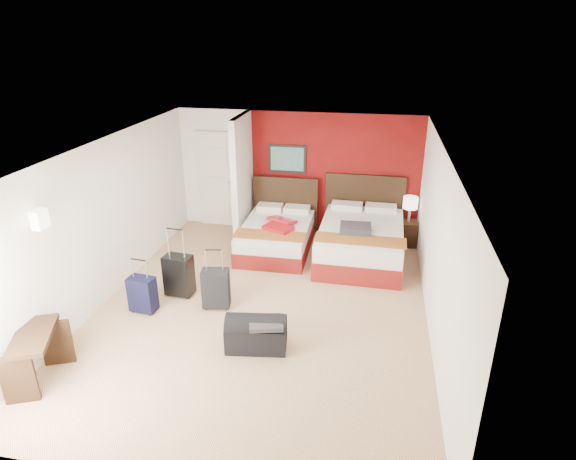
% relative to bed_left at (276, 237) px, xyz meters
% --- Properties ---
extents(ground, '(6.50, 6.50, 0.00)m').
position_rel_bed_left_xyz_m(ground, '(0.21, -2.08, -0.27)').
color(ground, '#D7AD84').
rests_on(ground, ground).
extents(room_walls, '(5.02, 6.52, 2.50)m').
position_rel_bed_left_xyz_m(room_walls, '(-1.19, -0.66, 0.98)').
color(room_walls, white).
rests_on(room_walls, ground).
extents(red_accent_panel, '(3.50, 0.04, 2.50)m').
position_rel_bed_left_xyz_m(red_accent_panel, '(0.96, 1.15, 0.98)').
color(red_accent_panel, maroon).
rests_on(red_accent_panel, ground).
extents(partition_wall, '(0.12, 1.20, 2.50)m').
position_rel_bed_left_xyz_m(partition_wall, '(-0.79, 0.53, 0.98)').
color(partition_wall, silver).
rests_on(partition_wall, ground).
extents(entry_door, '(0.82, 0.06, 2.05)m').
position_rel_bed_left_xyz_m(entry_door, '(-1.54, 1.12, 0.75)').
color(entry_door, silver).
rests_on(entry_door, ground).
extents(bed_left, '(1.29, 1.84, 0.55)m').
position_rel_bed_left_xyz_m(bed_left, '(0.00, 0.00, 0.00)').
color(bed_left, silver).
rests_on(bed_left, ground).
extents(bed_right, '(1.58, 2.22, 0.66)m').
position_rel_bed_left_xyz_m(bed_right, '(1.62, -0.05, 0.05)').
color(bed_right, white).
rests_on(bed_right, ground).
extents(red_suitcase_open, '(0.77, 0.86, 0.09)m').
position_rel_bed_left_xyz_m(red_suitcase_open, '(0.10, -0.10, 0.32)').
color(red_suitcase_open, '#AF0F17').
rests_on(red_suitcase_open, bed_left).
extents(jacket_bundle, '(0.57, 0.46, 0.13)m').
position_rel_bed_left_xyz_m(jacket_bundle, '(1.52, -0.35, 0.45)').
color(jacket_bundle, '#343439').
rests_on(jacket_bundle, bed_right).
extents(nightstand, '(0.38, 0.38, 0.50)m').
position_rel_bed_left_xyz_m(nightstand, '(2.51, 0.74, -0.02)').
color(nightstand, '#311B10').
rests_on(nightstand, ground).
extents(table_lamp, '(0.35, 0.35, 0.51)m').
position_rel_bed_left_xyz_m(table_lamp, '(2.51, 0.74, 0.48)').
color(table_lamp, white).
rests_on(table_lamp, nightstand).
extents(suitcase_black, '(0.47, 0.32, 0.66)m').
position_rel_bed_left_xyz_m(suitcase_black, '(-1.19, -1.94, 0.06)').
color(suitcase_black, black).
rests_on(suitcase_black, ground).
extents(suitcase_charcoal, '(0.45, 0.32, 0.61)m').
position_rel_bed_left_xyz_m(suitcase_charcoal, '(-0.49, -2.19, 0.03)').
color(suitcase_charcoal, black).
rests_on(suitcase_charcoal, ground).
extents(suitcase_navy, '(0.42, 0.28, 0.55)m').
position_rel_bed_left_xyz_m(suitcase_navy, '(-1.55, -2.51, -0.00)').
color(suitcase_navy, black).
rests_on(suitcase_navy, ground).
extents(duffel_bag, '(0.86, 0.54, 0.41)m').
position_rel_bed_left_xyz_m(duffel_bag, '(0.37, -3.08, -0.07)').
color(duffel_bag, black).
rests_on(duffel_bag, ground).
extents(jacket_draped, '(0.52, 0.47, 0.06)m').
position_rel_bed_left_xyz_m(jacket_draped, '(0.52, -3.13, 0.17)').
color(jacket_draped, '#323236').
rests_on(jacket_draped, duffel_bag).
extents(desk, '(0.71, 0.94, 0.70)m').
position_rel_bed_left_xyz_m(desk, '(-2.06, -4.23, 0.08)').
color(desk, black).
rests_on(desk, ground).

